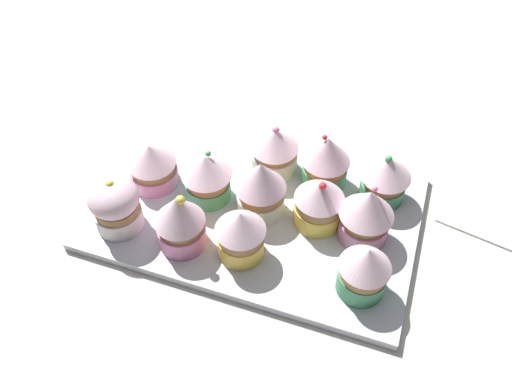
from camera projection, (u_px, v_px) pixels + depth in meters
ground_plane at (256, 221)px, 70.68cm from camera, size 180.00×180.00×3.00cm
baking_tray at (256, 211)px, 69.10cm from camera, size 40.02×25.75×1.20cm
cupcake_0 at (115, 205)px, 64.28cm from camera, size 6.04×6.04×7.38cm
cupcake_1 at (180, 220)px, 62.10cm from camera, size 5.92×5.92×8.35cm
cupcake_2 at (240, 233)px, 61.36cm from camera, size 5.85×5.85×7.22cm
cupcake_3 at (364, 269)px, 58.16cm from camera, size 5.74×5.74×7.31cm
cupcake_4 at (153, 163)px, 69.41cm from camera, size 6.17×6.17×6.36cm
cupcake_5 at (208, 174)px, 67.51cm from camera, size 6.36×6.36×7.12cm
cupcake_6 at (261, 186)px, 65.49cm from camera, size 6.21×6.21×8.03cm
cupcake_7 at (319, 201)px, 64.66cm from camera, size 6.02×6.02×7.45cm
cupcake_8 at (367, 212)px, 62.82cm from camera, size 6.40×6.40×8.15cm
cupcake_9 at (271, 149)px, 70.75cm from camera, size 6.26×6.26×7.02cm
cupcake_10 at (326, 160)px, 68.57cm from camera, size 6.12×6.12×7.96cm
cupcake_11 at (385, 177)px, 67.23cm from camera, size 6.28×6.28×7.12cm
napkin at (495, 211)px, 69.47cm from camera, size 14.11×12.51×0.60cm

